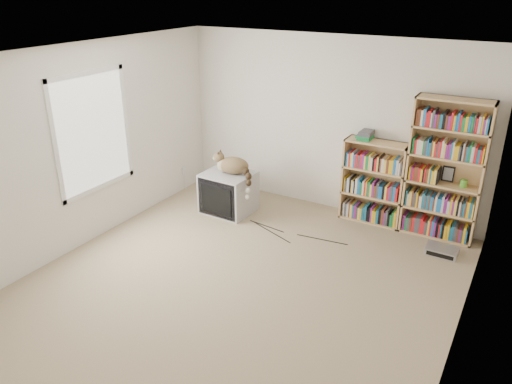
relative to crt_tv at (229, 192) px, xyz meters
The scene contains 17 objects.
floor 2.00m from the crt_tv, 54.33° to the right, with size 4.50×5.00×0.01m, color tan.
wall_back 1.74m from the crt_tv, 37.63° to the left, with size 4.50×0.02×2.50m, color silver.
wall_front 4.37m from the crt_tv, 74.30° to the right, with size 4.50×0.02×2.50m, color silver.
wall_left 2.17m from the crt_tv, 124.23° to the right, with size 0.02×5.00×2.50m, color silver.
wall_right 3.89m from the crt_tv, 25.30° to the right, with size 0.02×5.00×2.50m, color silver.
ceiling 2.96m from the crt_tv, 54.33° to the right, with size 4.50×5.00×0.02m, color white.
window 2.09m from the crt_tv, 127.53° to the right, with size 0.02×1.22×1.52m, color white.
crt_tv is the anchor object (origin of this frame).
cat 0.41m from the crt_tv, ahead, with size 0.71×0.48×0.54m.
bookcase_tall 2.96m from the crt_tv, 14.95° to the left, with size 0.92×0.30×1.85m.
bookcase_short 2.06m from the crt_tv, 21.47° to the left, with size 0.85×0.30×1.17m.
book_stack 2.10m from the crt_tv, 23.55° to the left, with size 0.21×0.28×0.12m, color red.
green_mug 3.18m from the crt_tv, 13.47° to the left, with size 0.09×0.09×0.10m, color #56AE31.
framed_print 3.01m from the crt_tv, 16.31° to the left, with size 0.15×0.01×0.20m, color black.
dvd_player 3.00m from the crt_tv, ahead, with size 0.38×0.27×0.09m, color #B1B1B6.
wall_outlet 1.14m from the crt_tv, 162.54° to the left, with size 0.01×0.08×0.13m, color silver.
floor_cables 1.20m from the crt_tv, ahead, with size 1.20×0.70×0.01m, color black, non-canonical shape.
Camera 1 is at (2.52, -3.99, 3.17)m, focal length 35.00 mm.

